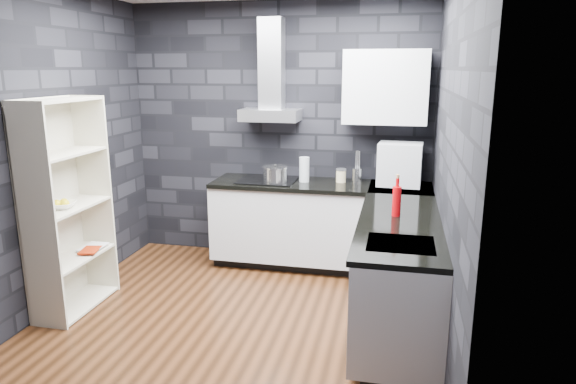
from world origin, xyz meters
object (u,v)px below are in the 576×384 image
(glass_vase, at_px, (304,169))
(red_bottle, at_px, (397,201))
(storage_jar, at_px, (341,176))
(fruit_bowl, at_px, (62,205))
(utensil_crock, at_px, (357,175))
(pot, at_px, (275,175))
(appliance_garage, at_px, (400,164))
(bookshelf, at_px, (68,207))

(glass_vase, height_order, red_bottle, glass_vase)
(storage_jar, height_order, fruit_bowl, storage_jar)
(fruit_bowl, bearing_deg, utensil_crock, 34.78)
(glass_vase, xyz_separation_m, red_bottle, (0.93, -1.07, -0.01))
(fruit_bowl, bearing_deg, red_bottle, 8.36)
(fruit_bowl, bearing_deg, storage_jar, 35.80)
(pot, bearing_deg, red_bottle, -38.00)
(storage_jar, xyz_separation_m, utensil_crock, (0.16, 0.05, 0.01))
(appliance_garage, bearing_deg, utensil_crock, 164.30)
(glass_vase, distance_m, fruit_bowl, 2.28)
(storage_jar, distance_m, fruit_bowl, 2.61)
(utensil_crock, xyz_separation_m, appliance_garage, (0.42, -0.15, 0.16))
(utensil_crock, relative_size, bookshelf, 0.08)
(pot, distance_m, utensil_crock, 0.83)
(glass_vase, bearing_deg, appliance_garage, -2.34)
(storage_jar, bearing_deg, bookshelf, -145.58)
(glass_vase, relative_size, red_bottle, 1.08)
(red_bottle, distance_m, bookshelf, 2.70)
(storage_jar, relative_size, utensil_crock, 0.87)
(red_bottle, relative_size, bookshelf, 0.13)
(red_bottle, bearing_deg, appliance_garage, 89.30)
(utensil_crock, height_order, red_bottle, red_bottle)
(storage_jar, xyz_separation_m, red_bottle, (0.56, -1.13, 0.06))
(red_bottle, bearing_deg, bookshelf, -173.23)
(utensil_crock, xyz_separation_m, bookshelf, (-2.27, -1.50, -0.07))
(utensil_crock, bearing_deg, fruit_bowl, -145.22)
(utensil_crock, height_order, appliance_garage, appliance_garage)
(utensil_crock, relative_size, red_bottle, 0.60)
(glass_vase, distance_m, utensil_crock, 0.54)
(pot, bearing_deg, glass_vase, 25.32)
(utensil_crock, bearing_deg, red_bottle, -71.02)
(appliance_garage, xyz_separation_m, fruit_bowl, (-2.69, -1.43, -0.19))
(red_bottle, height_order, fruit_bowl, red_bottle)
(storage_jar, distance_m, bookshelf, 2.56)
(red_bottle, bearing_deg, glass_vase, 131.03)
(pot, bearing_deg, appliance_garage, 4.26)
(pot, height_order, fruit_bowl, pot)
(fruit_bowl, bearing_deg, glass_vase, 40.00)
(glass_vase, xyz_separation_m, storage_jar, (0.37, 0.06, -0.07))
(storage_jar, distance_m, appliance_garage, 0.61)
(storage_jar, height_order, appliance_garage, appliance_garage)
(bookshelf, bearing_deg, red_bottle, 19.64)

